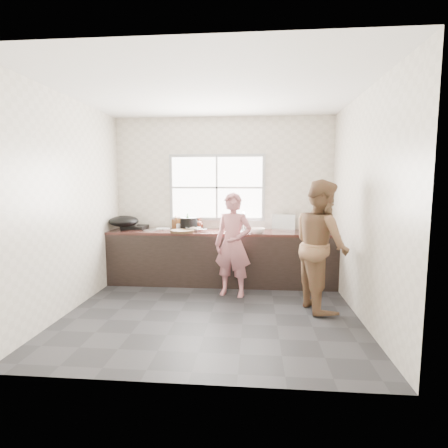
# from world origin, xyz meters

# --- Properties ---
(floor) EXTENTS (3.60, 3.20, 0.01)m
(floor) POSITION_xyz_m (0.00, 0.00, -0.01)
(floor) COLOR #242427
(floor) RESTS_ON ground
(ceiling) EXTENTS (3.60, 3.20, 0.01)m
(ceiling) POSITION_xyz_m (0.00, 0.00, 2.71)
(ceiling) COLOR silver
(ceiling) RESTS_ON wall_back
(wall_back) EXTENTS (3.60, 0.01, 2.70)m
(wall_back) POSITION_xyz_m (0.00, 1.60, 1.35)
(wall_back) COLOR beige
(wall_back) RESTS_ON ground
(wall_left) EXTENTS (0.01, 3.20, 2.70)m
(wall_left) POSITION_xyz_m (-1.80, 0.00, 1.35)
(wall_left) COLOR beige
(wall_left) RESTS_ON ground
(wall_right) EXTENTS (0.01, 3.20, 2.70)m
(wall_right) POSITION_xyz_m (1.80, 0.00, 1.35)
(wall_right) COLOR beige
(wall_right) RESTS_ON ground
(wall_front) EXTENTS (3.60, 0.01, 2.70)m
(wall_front) POSITION_xyz_m (0.00, -1.60, 1.35)
(wall_front) COLOR beige
(wall_front) RESTS_ON ground
(cabinet) EXTENTS (3.60, 0.62, 0.82)m
(cabinet) POSITION_xyz_m (0.00, 1.29, 0.41)
(cabinet) COLOR black
(cabinet) RESTS_ON floor
(countertop) EXTENTS (3.60, 0.64, 0.04)m
(countertop) POSITION_xyz_m (0.00, 1.29, 0.84)
(countertop) COLOR #331915
(countertop) RESTS_ON cabinet
(sink) EXTENTS (0.55, 0.45, 0.02)m
(sink) POSITION_xyz_m (0.35, 1.29, 0.86)
(sink) COLOR silver
(sink) RESTS_ON countertop
(faucet) EXTENTS (0.02, 0.02, 0.30)m
(faucet) POSITION_xyz_m (0.35, 1.49, 1.01)
(faucet) COLOR silver
(faucet) RESTS_ON countertop
(window_frame) EXTENTS (1.60, 0.05, 1.10)m
(window_frame) POSITION_xyz_m (-0.10, 1.59, 1.55)
(window_frame) COLOR #9EA0A5
(window_frame) RESTS_ON wall_back
(window_glazing) EXTENTS (1.50, 0.01, 1.00)m
(window_glazing) POSITION_xyz_m (-0.10, 1.57, 1.55)
(window_glazing) COLOR white
(window_glazing) RESTS_ON window_frame
(woman) EXTENTS (0.58, 0.45, 1.40)m
(woman) POSITION_xyz_m (0.23, 0.70, 0.70)
(woman) COLOR #B66D72
(woman) RESTS_ON floor
(person_side) EXTENTS (0.81, 0.94, 1.67)m
(person_side) POSITION_xyz_m (1.39, 0.27, 0.84)
(person_side) COLOR brown
(person_side) RESTS_ON floor
(cutting_board) EXTENTS (0.49, 0.49, 0.04)m
(cutting_board) POSITION_xyz_m (-0.59, 1.09, 0.88)
(cutting_board) COLOR #322313
(cutting_board) RESTS_ON countertop
(cleaver) EXTENTS (0.21, 0.15, 0.01)m
(cleaver) POSITION_xyz_m (-0.31, 1.16, 0.90)
(cleaver) COLOR silver
(cleaver) RESTS_ON cutting_board
(bowl_mince) EXTENTS (0.27, 0.27, 0.06)m
(bowl_mince) POSITION_xyz_m (-0.45, 1.26, 0.89)
(bowl_mince) COLOR silver
(bowl_mince) RESTS_ON countertop
(bowl_crabs) EXTENTS (0.26, 0.26, 0.06)m
(bowl_crabs) POSITION_xyz_m (0.57, 1.08, 0.89)
(bowl_crabs) COLOR white
(bowl_crabs) RESTS_ON countertop
(bowl_held) EXTENTS (0.22, 0.22, 0.07)m
(bowl_held) POSITION_xyz_m (0.56, 1.08, 0.89)
(bowl_held) COLOR white
(bowl_held) RESTS_ON countertop
(black_pot) EXTENTS (0.29, 0.29, 0.20)m
(black_pot) POSITION_xyz_m (-0.54, 1.38, 0.96)
(black_pot) COLOR black
(black_pot) RESTS_ON countertop
(plate_food) EXTENTS (0.24, 0.24, 0.02)m
(plate_food) POSITION_xyz_m (-0.98, 1.42, 0.87)
(plate_food) COLOR silver
(plate_food) RESTS_ON countertop
(bottle_green) EXTENTS (0.11, 0.11, 0.27)m
(bottle_green) POSITION_xyz_m (-0.57, 1.41, 1.00)
(bottle_green) COLOR #35872C
(bottle_green) RESTS_ON countertop
(bottle_brown_tall) EXTENTS (0.12, 0.12, 0.22)m
(bottle_brown_tall) POSITION_xyz_m (-0.79, 1.51, 0.97)
(bottle_brown_tall) COLOR #4A2A12
(bottle_brown_tall) RESTS_ON countertop
(bottle_brown_short) EXTENTS (0.16, 0.16, 0.18)m
(bottle_brown_short) POSITION_xyz_m (-0.40, 1.49, 0.95)
(bottle_brown_short) COLOR #441B11
(bottle_brown_short) RESTS_ON countertop
(glass_jar) EXTENTS (0.09, 0.09, 0.10)m
(glass_jar) POSITION_xyz_m (-0.72, 1.38, 0.91)
(glass_jar) COLOR silver
(glass_jar) RESTS_ON countertop
(burner) EXTENTS (0.39, 0.39, 0.06)m
(burner) POSITION_xyz_m (-1.48, 1.45, 0.89)
(burner) COLOR black
(burner) RESTS_ON countertop
(wok) EXTENTS (0.58, 0.58, 0.18)m
(wok) POSITION_xyz_m (-1.59, 1.24, 1.01)
(wok) COLOR black
(wok) RESTS_ON burner
(dish_rack) EXTENTS (0.41, 0.33, 0.27)m
(dish_rack) POSITION_xyz_m (1.01, 1.41, 1.00)
(dish_rack) COLOR silver
(dish_rack) RESTS_ON countertop
(pot_lid_left) EXTENTS (0.29, 0.29, 0.01)m
(pot_lid_left) POSITION_xyz_m (-1.15, 1.23, 0.87)
(pot_lid_left) COLOR silver
(pot_lid_left) RESTS_ON countertop
(pot_lid_right) EXTENTS (0.31, 0.31, 0.01)m
(pot_lid_right) POSITION_xyz_m (-1.08, 1.36, 0.87)
(pot_lid_right) COLOR silver
(pot_lid_right) RESTS_ON countertop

